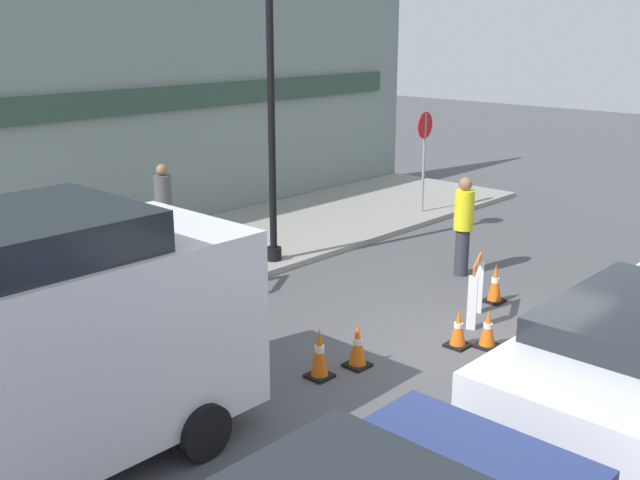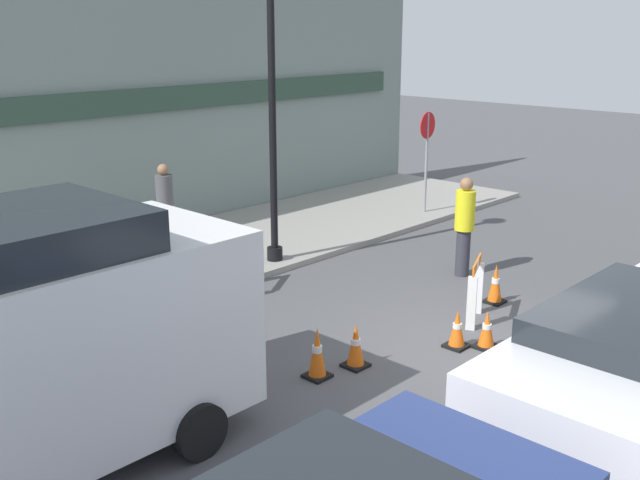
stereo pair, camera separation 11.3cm
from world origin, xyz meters
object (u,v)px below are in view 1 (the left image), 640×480
object	(u,v)px
person_worker	(463,223)
streetlamp_post	(270,55)
stop_sign	(424,146)
work_van	(1,347)
person_pedestrian	(164,207)

from	to	relation	value
person_worker	streetlamp_post	bearing A→B (deg)	-45.32
stop_sign	work_van	size ratio (longest dim) A/B	0.47
person_worker	person_pedestrian	bearing A→B (deg)	-45.19
streetlamp_post	stop_sign	xyz separation A→B (m)	(4.93, 0.19, -2.14)
streetlamp_post	person_pedestrian	size ratio (longest dim) A/B	3.33
stop_sign	person_worker	xyz separation A→B (m)	(-3.02, -3.00, -0.69)
streetlamp_post	work_van	world-z (taller)	streetlamp_post
person_pedestrian	work_van	world-z (taller)	work_van
person_pedestrian	work_van	xyz separation A→B (m)	(-5.24, -4.80, 0.37)
stop_sign	work_van	xyz separation A→B (m)	(-11.33, -3.28, -0.22)
person_pedestrian	stop_sign	bearing A→B (deg)	144.13
stop_sign	person_pedestrian	bearing A→B (deg)	-17.90
person_pedestrian	work_van	distance (m)	7.11
streetlamp_post	stop_sign	world-z (taller)	streetlamp_post
stop_sign	person_worker	world-z (taller)	stop_sign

